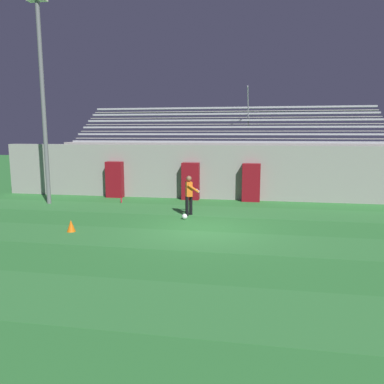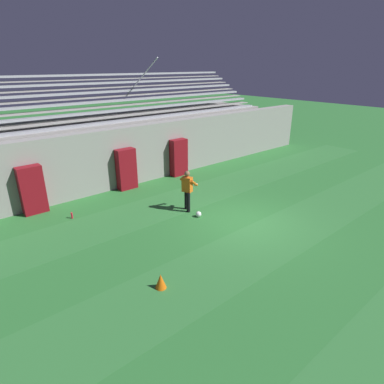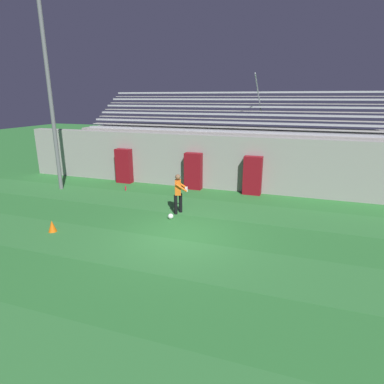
{
  "view_description": "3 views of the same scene",
  "coord_description": "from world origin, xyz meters",
  "px_view_note": "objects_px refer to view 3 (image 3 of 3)",
  "views": [
    {
      "loc": [
        1.8,
        -12.88,
        3.42
      ],
      "look_at": [
        -0.69,
        1.47,
        1.12
      ],
      "focal_mm": 35.0,
      "sensor_mm": 36.0,
      "label": 1
    },
    {
      "loc": [
        -8.39,
        -6.89,
        5.5
      ],
      "look_at": [
        -0.95,
        1.92,
        0.89
      ],
      "focal_mm": 30.0,
      "sensor_mm": 36.0,
      "label": 2
    },
    {
      "loc": [
        3.68,
        -9.58,
        4.66
      ],
      "look_at": [
        -0.13,
        1.58,
        1.18
      ],
      "focal_mm": 30.0,
      "sensor_mm": 36.0,
      "label": 3
    }
  ],
  "objects_px": {
    "soccer_ball": "(171,216)",
    "traffic_cone": "(52,226)",
    "padding_pillar_far_left": "(124,166)",
    "floodlight_pole": "(47,68)",
    "goalkeeper": "(178,191)",
    "padding_pillar_gate_right": "(253,176)",
    "padding_pillar_gate_left": "(193,171)",
    "water_bottle": "(126,188)"
  },
  "relations": [
    {
      "from": "soccer_ball",
      "to": "traffic_cone",
      "type": "bearing_deg",
      "value": -144.43
    },
    {
      "from": "soccer_ball",
      "to": "water_bottle",
      "type": "distance_m",
      "value": 4.85
    },
    {
      "from": "padding_pillar_gate_left",
      "to": "goalkeeper",
      "type": "xyz_separation_m",
      "value": [
        0.61,
        -3.73,
        -0.0
      ]
    },
    {
      "from": "soccer_ball",
      "to": "water_bottle",
      "type": "xyz_separation_m",
      "value": [
        -3.79,
        3.03,
        0.01
      ]
    },
    {
      "from": "padding_pillar_gate_left",
      "to": "padding_pillar_gate_right",
      "type": "xyz_separation_m",
      "value": [
        3.09,
        0.0,
        0.0
      ]
    },
    {
      "from": "padding_pillar_far_left",
      "to": "soccer_ball",
      "type": "relative_size",
      "value": 8.69
    },
    {
      "from": "padding_pillar_gate_left",
      "to": "traffic_cone",
      "type": "xyz_separation_m",
      "value": [
        -3.0,
        -7.02,
        -0.75
      ]
    },
    {
      "from": "padding_pillar_far_left",
      "to": "soccer_ball",
      "type": "xyz_separation_m",
      "value": [
        4.67,
        -4.47,
        -0.85
      ]
    },
    {
      "from": "traffic_cone",
      "to": "padding_pillar_far_left",
      "type": "bearing_deg",
      "value": 99.04
    },
    {
      "from": "traffic_cone",
      "to": "padding_pillar_gate_left",
      "type": "bearing_deg",
      "value": 66.83
    },
    {
      "from": "goalkeeper",
      "to": "traffic_cone",
      "type": "distance_m",
      "value": 4.94
    },
    {
      "from": "goalkeeper",
      "to": "soccer_ball",
      "type": "xyz_separation_m",
      "value": [
        -0.06,
        -0.74,
        -0.84
      ]
    },
    {
      "from": "padding_pillar_gate_right",
      "to": "traffic_cone",
      "type": "distance_m",
      "value": 9.32
    },
    {
      "from": "floodlight_pole",
      "to": "water_bottle",
      "type": "xyz_separation_m",
      "value": [
        3.41,
        0.81,
        -5.89
      ]
    },
    {
      "from": "padding_pillar_gate_right",
      "to": "water_bottle",
      "type": "distance_m",
      "value": 6.54
    },
    {
      "from": "soccer_ball",
      "to": "traffic_cone",
      "type": "height_order",
      "value": "traffic_cone"
    },
    {
      "from": "traffic_cone",
      "to": "padding_pillar_gate_right",
      "type": "bearing_deg",
      "value": 49.04
    },
    {
      "from": "padding_pillar_gate_left",
      "to": "floodlight_pole",
      "type": "distance_m",
      "value": 8.65
    },
    {
      "from": "floodlight_pole",
      "to": "padding_pillar_gate_left",
      "type": "bearing_deg",
      "value": 18.79
    },
    {
      "from": "padding_pillar_gate_left",
      "to": "floodlight_pole",
      "type": "relative_size",
      "value": 0.2
    },
    {
      "from": "water_bottle",
      "to": "padding_pillar_gate_left",
      "type": "bearing_deg",
      "value": 24.1
    },
    {
      "from": "padding_pillar_gate_left",
      "to": "padding_pillar_gate_right",
      "type": "distance_m",
      "value": 3.09
    },
    {
      "from": "padding_pillar_far_left",
      "to": "floodlight_pole",
      "type": "relative_size",
      "value": 0.2
    },
    {
      "from": "padding_pillar_gate_right",
      "to": "soccer_ball",
      "type": "bearing_deg",
      "value": -119.55
    },
    {
      "from": "floodlight_pole",
      "to": "goalkeeper",
      "type": "height_order",
      "value": "floodlight_pole"
    },
    {
      "from": "padding_pillar_gate_left",
      "to": "traffic_cone",
      "type": "height_order",
      "value": "padding_pillar_gate_left"
    },
    {
      "from": "padding_pillar_gate_right",
      "to": "floodlight_pole",
      "type": "distance_m",
      "value": 11.2
    },
    {
      "from": "padding_pillar_gate_right",
      "to": "soccer_ball",
      "type": "height_order",
      "value": "padding_pillar_gate_right"
    },
    {
      "from": "goalkeeper",
      "to": "padding_pillar_gate_right",
      "type": "bearing_deg",
      "value": 56.43
    },
    {
      "from": "goalkeeper",
      "to": "padding_pillar_gate_left",
      "type": "bearing_deg",
      "value": 99.29
    },
    {
      "from": "soccer_ball",
      "to": "traffic_cone",
      "type": "xyz_separation_m",
      "value": [
        -3.56,
        -2.54,
        0.1
      ]
    },
    {
      "from": "padding_pillar_gate_right",
      "to": "soccer_ball",
      "type": "relative_size",
      "value": 8.69
    },
    {
      "from": "padding_pillar_far_left",
      "to": "floodlight_pole",
      "type": "bearing_deg",
      "value": -138.18
    },
    {
      "from": "goalkeeper",
      "to": "traffic_cone",
      "type": "bearing_deg",
      "value": -137.74
    },
    {
      "from": "padding_pillar_gate_left",
      "to": "floodlight_pole",
      "type": "xyz_separation_m",
      "value": [
        -6.65,
        -2.26,
        5.05
      ]
    },
    {
      "from": "padding_pillar_gate_right",
      "to": "traffic_cone",
      "type": "relative_size",
      "value": 4.55
    },
    {
      "from": "padding_pillar_gate_left",
      "to": "padding_pillar_far_left",
      "type": "relative_size",
      "value": 1.0
    },
    {
      "from": "padding_pillar_gate_left",
      "to": "padding_pillar_far_left",
      "type": "distance_m",
      "value": 4.12
    },
    {
      "from": "padding_pillar_gate_right",
      "to": "padding_pillar_far_left",
      "type": "relative_size",
      "value": 1.0
    },
    {
      "from": "goalkeeper",
      "to": "traffic_cone",
      "type": "height_order",
      "value": "goalkeeper"
    },
    {
      "from": "padding_pillar_far_left",
      "to": "padding_pillar_gate_left",
      "type": "bearing_deg",
      "value": 0.0
    },
    {
      "from": "traffic_cone",
      "to": "soccer_ball",
      "type": "bearing_deg",
      "value": 35.57
    }
  ]
}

